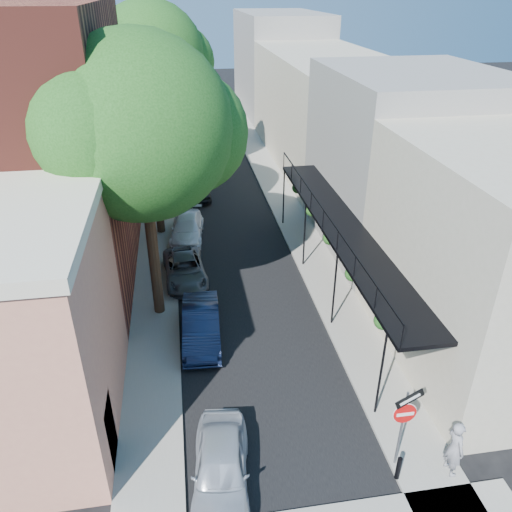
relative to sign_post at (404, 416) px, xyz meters
name	(u,v)px	position (x,y,z in m)	size (l,w,h in m)	color
ground	(298,511)	(-3.16, -0.97, -2.04)	(160.00, 160.00, 0.00)	black
road_surface	(211,164)	(-3.16, 29.03, -2.03)	(6.00, 64.00, 0.01)	black
sidewalk_left	(160,166)	(-7.16, 29.03, -1.98)	(2.00, 64.00, 0.12)	gray
sidewalk_right	(261,161)	(0.84, 29.03, -1.98)	(2.00, 64.00, 0.12)	gray
buildings_left	(77,108)	(-12.46, 27.79, 2.90)	(10.10, 59.10, 12.00)	tan
buildings_right	(327,104)	(5.83, 28.51, 2.39)	(9.80, 55.00, 10.00)	beige
sign_post	(404,416)	(0.00, 0.00, 0.00)	(0.89, 0.17, 2.99)	#595B60
bollard	(398,468)	(-0.16, -0.47, -1.52)	(0.14, 0.14, 0.80)	black
oak_near	(152,130)	(-6.53, 9.29, 5.84)	(7.48, 6.80, 11.42)	#352115
oak_mid	(157,106)	(-6.58, 17.26, 5.02)	(6.60, 6.00, 10.20)	#352115
oak_far	(158,58)	(-6.51, 26.30, 6.22)	(7.70, 7.00, 11.90)	#352115
parked_car_a	(221,467)	(-5.12, 0.23, -1.37)	(1.58, 3.93, 1.34)	#A6ADB8
parked_car_b	(201,325)	(-5.27, 6.94, -1.36)	(1.44, 4.12, 1.36)	#131E3C
parked_car_c	(185,269)	(-5.76, 11.64, -1.46)	(1.91, 4.13, 1.15)	#585A5F
parked_car_d	(187,228)	(-5.49, 16.11, -1.43)	(1.71, 4.21, 1.22)	white
parked_car_e	(196,188)	(-4.70, 22.14, -1.38)	(1.55, 3.86, 1.31)	black
parked_car_f	(194,163)	(-4.56, 27.48, -1.36)	(1.43, 4.09, 1.35)	slate
pedestrian	(455,448)	(1.44, -0.47, -0.98)	(0.68, 0.45, 1.87)	gray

